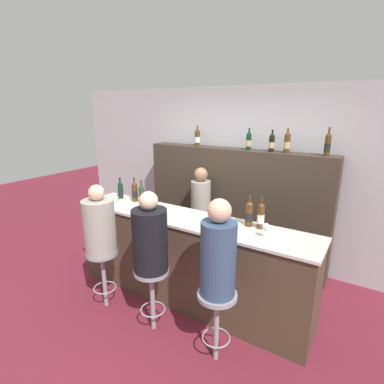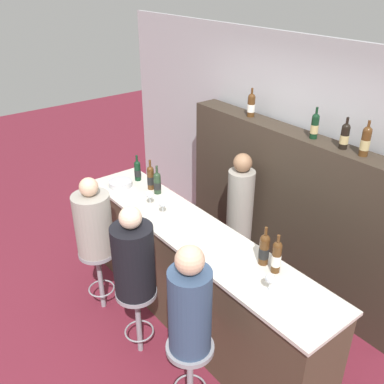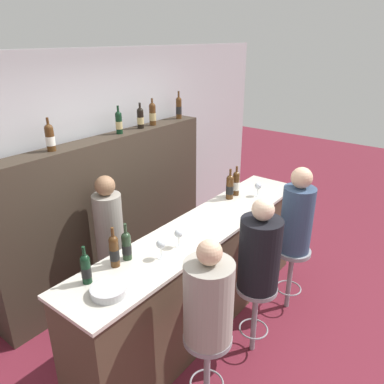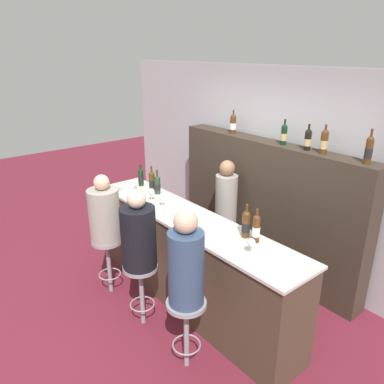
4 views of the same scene
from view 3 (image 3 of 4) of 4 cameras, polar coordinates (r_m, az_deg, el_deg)
ground_plane at (r=3.98m, az=4.75°, el=-20.23°), size 16.00×16.00×0.00m
wall_back at (r=4.36m, az=-14.47°, el=3.15°), size 6.40×0.05×2.60m
bar_counter at (r=3.75m, az=1.48°, el=-12.50°), size 2.99×0.58×1.08m
back_bar_cabinet at (r=4.36m, az=-12.06°, el=-2.87°), size 2.80×0.28×1.72m
wine_bottle_counter_0 at (r=2.78m, az=-15.87°, el=-11.12°), size 0.07×0.07×0.29m
wine_bottle_counter_1 at (r=2.90m, az=-11.77°, el=-8.75°), size 0.07×0.07×0.33m
wine_bottle_counter_2 at (r=2.98m, az=-9.95°, el=-8.02°), size 0.08×0.08×0.31m
wine_bottle_counter_3 at (r=4.01m, az=5.79°, el=0.81°), size 0.08×0.08×0.34m
wine_bottle_counter_4 at (r=4.11m, az=6.73°, el=1.37°), size 0.07×0.07×0.33m
wine_bottle_backbar_0 at (r=3.68m, az=-20.84°, el=7.79°), size 0.08×0.08×0.31m
wine_bottle_backbar_1 at (r=4.16m, az=-11.09°, el=10.39°), size 0.07×0.07×0.30m
wine_bottle_backbar_2 at (r=4.38m, az=-7.87°, el=11.14°), size 0.08×0.08×0.29m
wine_bottle_backbar_3 at (r=4.52m, az=-6.04°, el=11.76°), size 0.08×0.08×0.31m
wine_bottle_backbar_4 at (r=4.88m, az=-2.03°, el=12.74°), size 0.07×0.07×0.34m
wine_glass_0 at (r=2.96m, az=-4.76°, el=-8.02°), size 0.08×0.08×0.16m
wine_glass_1 at (r=3.10m, az=-2.03°, el=-6.41°), size 0.07×0.07×0.16m
wine_glass_2 at (r=4.14m, az=10.04°, el=0.83°), size 0.07×0.07×0.15m
metal_bowl at (r=2.68m, az=-12.60°, el=-14.42°), size 0.25×0.25×0.06m
bar_stool_left at (r=3.00m, az=2.35°, el=-23.23°), size 0.36×0.36×0.71m
guest_seated_left at (r=2.67m, az=2.52°, el=-15.89°), size 0.35×0.35×0.79m
bar_stool_middle at (r=3.48m, az=9.68°, el=-16.04°), size 0.36×0.36×0.71m
guest_seated_middle at (r=3.19m, az=10.28°, el=-8.86°), size 0.35×0.35×0.82m
bar_stool_right at (r=4.05m, az=14.92°, el=-10.38°), size 0.36×0.36×0.71m
guest_seated_right at (r=3.78m, az=15.74°, el=-3.42°), size 0.31×0.31×0.88m
bartender at (r=3.99m, az=-12.25°, el=-8.22°), size 0.29×0.29×1.47m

